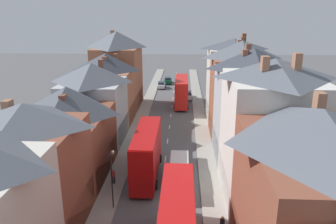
% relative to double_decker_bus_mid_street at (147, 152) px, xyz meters
% --- Properties ---
extents(pavement_left, '(2.20, 104.00, 0.14)m').
position_rel_double_decker_bus_mid_street_xyz_m(pavement_left, '(-3.29, 18.27, -2.75)').
color(pavement_left, gray).
rests_on(pavement_left, ground).
extents(pavement_right, '(2.20, 104.00, 0.14)m').
position_rel_double_decker_bus_mid_street_xyz_m(pavement_right, '(6.91, 18.27, -2.75)').
color(pavement_right, gray).
rests_on(pavement_right, ground).
extents(centre_line_dashes, '(0.14, 97.80, 0.01)m').
position_rel_double_decker_bus_mid_street_xyz_m(centre_line_dashes, '(1.81, 16.27, -2.81)').
color(centre_line_dashes, silver).
rests_on(centre_line_dashes, ground).
extents(terrace_row_left, '(8.00, 64.97, 14.40)m').
position_rel_double_decker_bus_mid_street_xyz_m(terrace_row_left, '(-8.38, 1.65, 2.98)').
color(terrace_row_left, brown).
rests_on(terrace_row_left, ground).
extents(terrace_row_right, '(8.00, 55.74, 14.31)m').
position_rel_double_decker_bus_mid_street_xyz_m(terrace_row_right, '(12.00, -2.42, 3.67)').
color(terrace_row_right, brown).
rests_on(terrace_row_right, ground).
extents(double_decker_bus_mid_street, '(2.74, 10.80, 5.30)m').
position_rel_double_decker_bus_mid_street_xyz_m(double_decker_bus_mid_street, '(0.00, 0.00, 0.00)').
color(double_decker_bus_mid_street, '#B70F0F').
rests_on(double_decker_bus_mid_street, ground).
extents(double_decker_bus_far_approaching, '(2.74, 10.80, 5.30)m').
position_rel_double_decker_bus_mid_street_xyz_m(double_decker_bus_far_approaching, '(3.60, 29.35, 0.00)').
color(double_decker_bus_far_approaching, red).
rests_on(double_decker_bus_far_approaching, ground).
extents(car_near_silver, '(1.90, 4.50, 1.66)m').
position_rel_double_decker_bus_mid_street_xyz_m(car_near_silver, '(4.91, 34.04, -1.98)').
color(car_near_silver, silver).
rests_on(car_near_silver, ground).
extents(car_parked_right_a, '(1.90, 4.27, 1.69)m').
position_rel_double_decker_bus_mid_street_xyz_m(car_parked_right_a, '(0.01, 49.31, -1.97)').
color(car_parked_right_a, '#144728').
rests_on(car_parked_right_a, ground).
extents(car_mid_black, '(1.90, 3.87, 1.67)m').
position_rel_double_decker_bus_mid_street_xyz_m(car_mid_black, '(-1.29, 9.06, -1.98)').
color(car_mid_black, '#4C515B').
rests_on(car_mid_black, ground).
extents(car_parked_left_b, '(1.90, 3.87, 1.66)m').
position_rel_double_decker_bus_mid_street_xyz_m(car_parked_left_b, '(-1.29, 43.80, -1.98)').
color(car_parked_left_b, silver).
rests_on(car_parked_left_b, ground).
extents(delivery_van, '(2.20, 5.20, 2.41)m').
position_rel_double_decker_bus_mid_street_xyz_m(delivery_van, '(3.61, -1.00, -1.48)').
color(delivery_van, silver).
rests_on(delivery_van, ground).
extents(pedestrian_mid_left, '(0.36, 0.22, 1.61)m').
position_rel_double_decker_bus_mid_street_xyz_m(pedestrian_mid_left, '(7.24, -9.98, -1.78)').
color(pedestrian_mid_left, brown).
rests_on(pedestrian_mid_left, pavement_right).
extents(pedestrian_mid_right, '(0.36, 0.22, 1.61)m').
position_rel_double_decker_bus_mid_street_xyz_m(pedestrian_mid_right, '(-3.33, -2.24, -1.78)').
color(pedestrian_mid_right, '#23232D').
rests_on(pedestrian_mid_right, pavement_left).
extents(street_lamp, '(0.20, 1.12, 5.50)m').
position_rel_double_decker_bus_mid_street_xyz_m(street_lamp, '(-2.44, -6.57, 0.43)').
color(street_lamp, black).
rests_on(street_lamp, ground).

